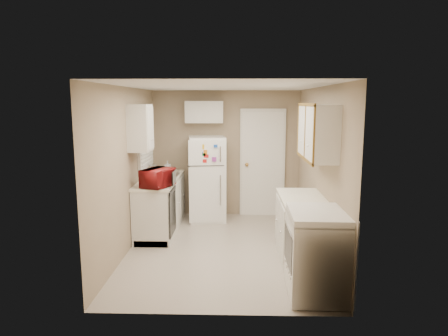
{
  "coord_description": "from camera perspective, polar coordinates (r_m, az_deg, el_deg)",
  "views": [
    {
      "loc": [
        0.18,
        -5.73,
        2.18
      ],
      "look_at": [
        0.0,
        0.5,
        1.15
      ],
      "focal_mm": 32.0,
      "sensor_mm": 36.0,
      "label": 1
    }
  ],
  "objects": [
    {
      "name": "upper_cabinet_right",
      "position": [
        5.35,
        13.23,
        5.05
      ],
      "size": [
        0.3,
        1.2,
        0.7
      ],
      "primitive_type": "cube",
      "color": "silver",
      "rests_on": "wall_right"
    },
    {
      "name": "floor",
      "position": [
        6.14,
        -0.14,
        -11.43
      ],
      "size": [
        3.8,
        3.8,
        0.0
      ],
      "primitive_type": "plane",
      "color": "beige",
      "rests_on": "ground"
    },
    {
      "name": "wall_left",
      "position": [
        6.03,
        -13.57,
        -0.25
      ],
      "size": [
        3.8,
        3.8,
        0.0
      ],
      "primitive_type": "plane",
      "color": "tan",
      "rests_on": "floor"
    },
    {
      "name": "cabinet_over_fridge",
      "position": [
        7.51,
        -2.81,
        8.0
      ],
      "size": [
        0.7,
        0.3,
        0.4
      ],
      "primitive_type": "cube",
      "color": "silver",
      "rests_on": "wall_back"
    },
    {
      "name": "refrigerator",
      "position": [
        7.38,
        -2.42,
        -1.56
      ],
      "size": [
        0.72,
        0.71,
        1.56
      ],
      "primitive_type": "cube",
      "rotation": [
        0.0,
        0.0,
        0.14
      ],
      "color": "white",
      "rests_on": "floor"
    },
    {
      "name": "window_blinds",
      "position": [
        6.98,
        -11.14,
        4.44
      ],
      "size": [
        0.1,
        0.98,
        1.08
      ],
      "primitive_type": "cube",
      "color": "silver",
      "rests_on": "wall_left"
    },
    {
      "name": "ceiling",
      "position": [
        5.74,
        -0.15,
        11.57
      ],
      "size": [
        3.8,
        3.8,
        0.0
      ],
      "primitive_type": "plane",
      "color": "white",
      "rests_on": "floor"
    },
    {
      "name": "microwave",
      "position": [
        6.16,
        -9.45,
        -1.32
      ],
      "size": [
        0.57,
        0.46,
        0.34
      ],
      "primitive_type": "imported",
      "rotation": [
        0.0,
        0.0,
        1.16
      ],
      "color": "maroon",
      "rests_on": "left_counter"
    },
    {
      "name": "sink",
      "position": [
        7.03,
        -8.88,
        -1.56
      ],
      "size": [
        0.54,
        0.74,
        0.16
      ],
      "primitive_type": "cube",
      "color": "gray",
      "rests_on": "left_counter"
    },
    {
      "name": "wall_front",
      "position": [
        3.96,
        -0.99,
        -4.97
      ],
      "size": [
        2.8,
        2.8,
        0.0
      ],
      "primitive_type": "plane",
      "color": "tan",
      "rests_on": "floor"
    },
    {
      "name": "interior_door",
      "position": [
        7.7,
        5.51,
        0.68
      ],
      "size": [
        0.86,
        0.06,
        2.08
      ],
      "primitive_type": "cube",
      "color": "white",
      "rests_on": "floor"
    },
    {
      "name": "right_counter",
      "position": [
        5.31,
        11.72,
        -9.85
      ],
      "size": [
        0.6,
        2.0,
        0.9
      ],
      "primitive_type": "cube",
      "color": "silver",
      "rests_on": "floor"
    },
    {
      "name": "dishwasher",
      "position": [
        6.34,
        -7.43,
        -6.15
      ],
      "size": [
        0.03,
        0.58,
        0.72
      ],
      "primitive_type": "cube",
      "color": "black",
      "rests_on": "floor"
    },
    {
      "name": "left_counter",
      "position": [
        6.97,
        -9.01,
        -5.1
      ],
      "size": [
        0.6,
        1.8,
        0.9
      ],
      "primitive_type": "cube",
      "color": "silver",
      "rests_on": "floor"
    },
    {
      "name": "wall_right",
      "position": [
        5.94,
        13.48,
        -0.38
      ],
      "size": [
        3.8,
        3.8,
        0.0
      ],
      "primitive_type": "plane",
      "color": "tan",
      "rests_on": "floor"
    },
    {
      "name": "soap_bottle",
      "position": [
        7.49,
        -8.06,
        0.23
      ],
      "size": [
        0.11,
        0.11,
        0.21
      ],
      "primitive_type": "imported",
      "rotation": [
        0.0,
        0.0,
        -0.21
      ],
      "color": "white",
      "rests_on": "left_counter"
    },
    {
      "name": "stove",
      "position": [
        4.75,
        13.28,
        -11.69
      ],
      "size": [
        0.68,
        0.83,
        0.99
      ],
      "primitive_type": "cube",
      "rotation": [
        0.0,
        0.0,
        -0.02
      ],
      "color": "white",
      "rests_on": "floor"
    },
    {
      "name": "upper_cabinet_left",
      "position": [
        6.13,
        -11.89,
        5.63
      ],
      "size": [
        0.3,
        0.45,
        0.7
      ],
      "primitive_type": "cube",
      "color": "silver",
      "rests_on": "wall_left"
    },
    {
      "name": "wall_back",
      "position": [
        7.7,
        0.3,
        2.07
      ],
      "size": [
        2.8,
        2.8,
        0.0
      ],
      "primitive_type": "plane",
      "color": "tan",
      "rests_on": "floor"
    }
  ]
}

